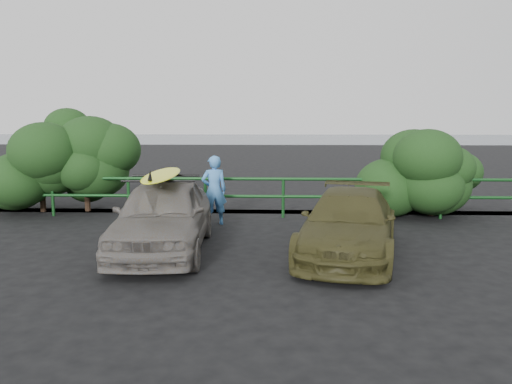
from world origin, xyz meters
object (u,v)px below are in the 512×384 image
olive_vehicle (349,223)px  man (214,190)px  sedan (163,215)px  surfboard (162,175)px  guardrail (244,197)px

olive_vehicle → man: (-2.83, 2.55, 0.24)m
sedan → man: man is taller
sedan → surfboard: (0.00, 0.00, 0.78)m
olive_vehicle → surfboard: 3.63m
olive_vehicle → man: size_ratio=2.46×
guardrail → olive_vehicle: (2.17, -3.44, 0.07)m
olive_vehicle → surfboard: (-3.52, 0.10, 0.88)m
sedan → man: bearing=71.5°
olive_vehicle → sedan: bearing=-168.3°
sedan → olive_vehicle: bearing=-4.6°
surfboard → man: bearing=71.5°
surfboard → olive_vehicle: bearing=-4.6°
olive_vehicle → surfboard: bearing=-168.3°
guardrail → olive_vehicle: olive_vehicle is taller
olive_vehicle → guardrail: bearing=135.6°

